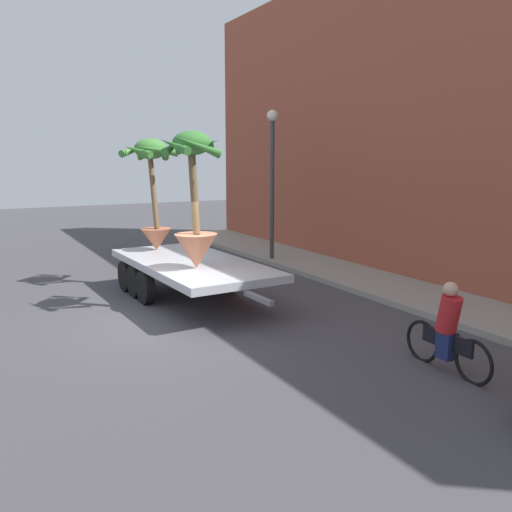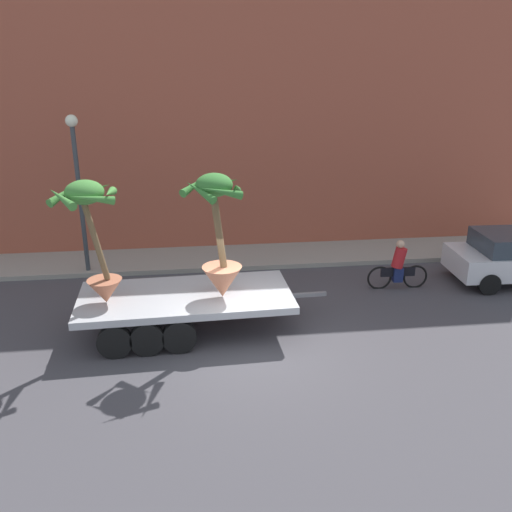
{
  "view_description": "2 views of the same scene",
  "coord_description": "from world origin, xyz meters",
  "px_view_note": "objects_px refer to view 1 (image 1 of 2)",
  "views": [
    {
      "loc": [
        10.55,
        -3.72,
        3.46
      ],
      "look_at": [
        0.82,
        1.68,
        1.42
      ],
      "focal_mm": 37.55,
      "sensor_mm": 36.0,
      "label": 1
    },
    {
      "loc": [
        -1.24,
        -11.41,
        6.56
      ],
      "look_at": [
        0.28,
        1.22,
        1.89
      ],
      "focal_mm": 38.3,
      "sensor_mm": 36.0,
      "label": 2
    }
  ],
  "objects_px": {
    "potted_palm_middle": "(194,204)",
    "street_lamp": "(272,165)",
    "cyclist": "(448,332)",
    "flatbed_trailer": "(188,268)",
    "potted_palm_rear": "(153,185)"
  },
  "relations": [
    {
      "from": "potted_palm_middle",
      "to": "street_lamp",
      "type": "relative_size",
      "value": 0.64
    },
    {
      "from": "cyclist",
      "to": "street_lamp",
      "type": "xyz_separation_m",
      "value": [
        -9.39,
        2.24,
        2.56
      ]
    },
    {
      "from": "street_lamp",
      "to": "cyclist",
      "type": "bearing_deg",
      "value": -13.39
    },
    {
      "from": "potted_palm_middle",
      "to": "flatbed_trailer",
      "type": "bearing_deg",
      "value": 167.13
    },
    {
      "from": "potted_palm_rear",
      "to": "street_lamp",
      "type": "xyz_separation_m",
      "value": [
        -1.08,
        4.4,
        0.5
      ]
    },
    {
      "from": "potted_palm_middle",
      "to": "street_lamp",
      "type": "xyz_separation_m",
      "value": [
        -3.97,
        4.4,
        0.78
      ]
    },
    {
      "from": "potted_palm_rear",
      "to": "potted_palm_middle",
      "type": "bearing_deg",
      "value": 0.04
    },
    {
      "from": "flatbed_trailer",
      "to": "potted_palm_middle",
      "type": "xyz_separation_m",
      "value": [
        1.09,
        -0.25,
        1.69
      ]
    },
    {
      "from": "potted_palm_rear",
      "to": "potted_palm_middle",
      "type": "distance_m",
      "value": 2.9
    },
    {
      "from": "potted_palm_rear",
      "to": "cyclist",
      "type": "bearing_deg",
      "value": 14.62
    },
    {
      "from": "potted_palm_rear",
      "to": "potted_palm_middle",
      "type": "xyz_separation_m",
      "value": [
        2.89,
        0.0,
        -0.29
      ]
    },
    {
      "from": "flatbed_trailer",
      "to": "street_lamp",
      "type": "height_order",
      "value": "street_lamp"
    },
    {
      "from": "potted_palm_rear",
      "to": "street_lamp",
      "type": "height_order",
      "value": "street_lamp"
    },
    {
      "from": "street_lamp",
      "to": "flatbed_trailer",
      "type": "bearing_deg",
      "value": -55.27
    },
    {
      "from": "flatbed_trailer",
      "to": "potted_palm_middle",
      "type": "bearing_deg",
      "value": -12.87
    }
  ]
}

